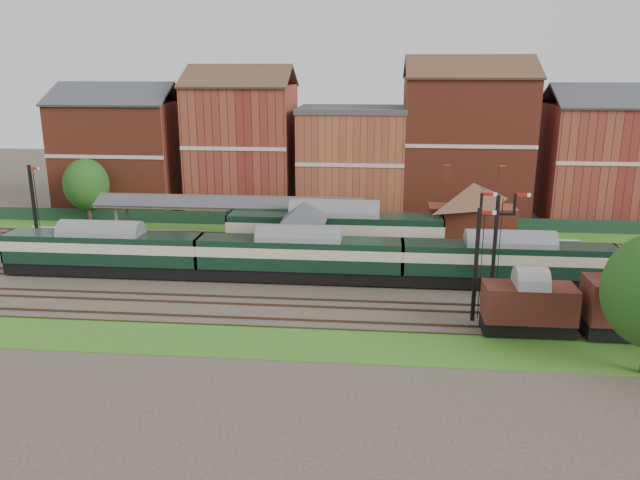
# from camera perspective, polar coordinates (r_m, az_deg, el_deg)

# --- Properties ---
(ground) EXTENTS (160.00, 160.00, 0.00)m
(ground) POSITION_cam_1_polar(r_m,az_deg,el_deg) (51.17, 1.48, -3.88)
(ground) COLOR #473D33
(ground) RESTS_ON ground
(grass_back) EXTENTS (90.00, 4.50, 0.06)m
(grass_back) POSITION_cam_1_polar(r_m,az_deg,el_deg) (66.44, 2.46, 0.72)
(grass_back) COLOR #2D6619
(grass_back) RESTS_ON ground
(grass_front) EXTENTS (90.00, 5.00, 0.06)m
(grass_front) POSITION_cam_1_polar(r_m,az_deg,el_deg) (40.07, 0.25, -9.53)
(grass_front) COLOR #2D6619
(grass_front) RESTS_ON ground
(fence) EXTENTS (90.00, 0.12, 1.50)m
(fence) POSITION_cam_1_polar(r_m,az_deg,el_deg) (68.20, 2.56, 1.73)
(fence) COLOR #193823
(fence) RESTS_ON ground
(platform) EXTENTS (55.00, 3.40, 1.00)m
(platform) POSITION_cam_1_polar(r_m,az_deg,el_deg) (60.77, -2.57, -0.24)
(platform) COLOR #2D2D2D
(platform) RESTS_ON ground
(signal_box) EXTENTS (5.40, 5.40, 6.00)m
(signal_box) POSITION_cam_1_polar(r_m,az_deg,el_deg) (53.59, -1.45, 0.59)
(signal_box) COLOR #687E59
(signal_box) RESTS_ON ground
(brick_hut) EXTENTS (3.20, 2.64, 2.94)m
(brick_hut) POSITION_cam_1_polar(r_m,az_deg,el_deg) (53.80, 7.06, -1.67)
(brick_hut) COLOR maroon
(brick_hut) RESTS_ON ground
(station_building) EXTENTS (8.10, 8.10, 5.90)m
(station_building) POSITION_cam_1_polar(r_m,az_deg,el_deg) (59.99, 13.70, 2.52)
(station_building) COLOR brown
(station_building) RESTS_ON platform
(canopy) EXTENTS (26.00, 3.89, 4.08)m
(canopy) POSITION_cam_1_polar(r_m,az_deg,el_deg) (60.92, -8.22, 3.61)
(canopy) COLOR brown
(canopy) RESTS_ON platform
(semaphore_bracket) EXTENTS (3.60, 0.25, 8.18)m
(semaphore_bracket) POSITION_cam_1_polar(r_m,az_deg,el_deg) (48.10, 15.76, 0.03)
(semaphore_bracket) COLOR black
(semaphore_bracket) RESTS_ON ground
(semaphore_platform_end) EXTENTS (1.23, 0.25, 8.00)m
(semaphore_platform_end) POSITION_cam_1_polar(r_m,az_deg,el_deg) (66.52, -24.70, 2.97)
(semaphore_platform_end) COLOR black
(semaphore_platform_end) RESTS_ON ground
(semaphore_siding) EXTENTS (1.23, 0.25, 8.00)m
(semaphore_siding) POSITION_cam_1_polar(r_m,az_deg,el_deg) (43.63, 14.11, -2.08)
(semaphore_siding) COLOR black
(semaphore_siding) RESTS_ON ground
(town_backdrop) EXTENTS (69.00, 10.00, 16.00)m
(town_backdrop) POSITION_cam_1_polar(r_m,az_deg,el_deg) (73.91, 2.77, 7.74)
(town_backdrop) COLOR brown
(town_backdrop) RESTS_ON ground
(dmu_train) EXTENTS (49.92, 2.63, 3.83)m
(dmu_train) POSITION_cam_1_polar(r_m,az_deg,el_deg) (50.75, -1.90, -1.37)
(dmu_train) COLOR black
(dmu_train) RESTS_ON ground
(platform_railcar) EXTENTS (19.48, 3.07, 4.49)m
(platform_railcar) POSITION_cam_1_polar(r_m,az_deg,el_deg) (56.65, 1.34, 0.81)
(platform_railcar) COLOR black
(platform_railcar) RESTS_ON ground
(goods_van_a) EXTENTS (5.84, 2.53, 3.54)m
(goods_van_a) POSITION_cam_1_polar(r_m,az_deg,el_deg) (43.08, 18.53, -5.67)
(goods_van_a) COLOR black
(goods_van_a) RESTS_ON ground
(tree_back) EXTENTS (4.99, 4.99, 7.29)m
(tree_back) POSITION_cam_1_polar(r_m,az_deg,el_deg) (74.26, -20.58, 4.78)
(tree_back) COLOR #382619
(tree_back) RESTS_ON ground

